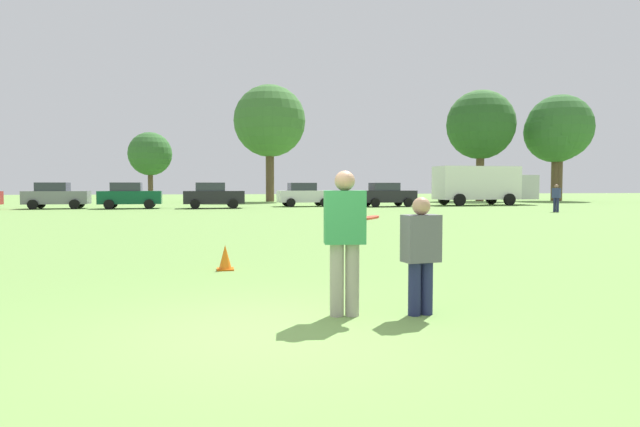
{
  "coord_description": "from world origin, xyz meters",
  "views": [
    {
      "loc": [
        -0.57,
        -5.78,
        1.6
      ],
      "look_at": [
        1.14,
        3.38,
        1.13
      ],
      "focal_mm": 30.52,
      "sensor_mm": 36.0,
      "label": 1
    }
  ],
  "objects_px": {
    "traffic_cone": "(225,258)",
    "box_truck": "(483,184)",
    "bystander_sideline_watcher": "(556,196)",
    "frisbee": "(368,218)",
    "parked_car_mid_left": "(56,195)",
    "player_thrower": "(345,234)",
    "player_defender": "(421,250)",
    "parked_car_mid_right": "(213,195)",
    "parked_car_near_right": "(304,194)",
    "parked_car_far_right": "(387,195)",
    "parked_car_center": "(130,195)"
  },
  "relations": [
    {
      "from": "traffic_cone",
      "to": "box_truck",
      "type": "distance_m",
      "value": 37.9
    },
    {
      "from": "player_thrower",
      "to": "player_defender",
      "type": "distance_m",
      "value": 0.97
    },
    {
      "from": "parked_car_mid_right",
      "to": "parked_car_center",
      "type": "bearing_deg",
      "value": 174.65
    },
    {
      "from": "traffic_cone",
      "to": "parked_car_mid_right",
      "type": "distance_m",
      "value": 28.8
    },
    {
      "from": "traffic_cone",
      "to": "bystander_sideline_watcher",
      "type": "height_order",
      "value": "bystander_sideline_watcher"
    },
    {
      "from": "traffic_cone",
      "to": "parked_car_near_right",
      "type": "bearing_deg",
      "value": 78.37
    },
    {
      "from": "player_defender",
      "to": "parked_car_mid_left",
      "type": "relative_size",
      "value": 0.34
    },
    {
      "from": "player_defender",
      "to": "box_truck",
      "type": "bearing_deg",
      "value": 61.69
    },
    {
      "from": "parked_car_mid_left",
      "to": "parked_car_near_right",
      "type": "distance_m",
      "value": 17.67
    },
    {
      "from": "player_defender",
      "to": "parked_car_mid_right",
      "type": "bearing_deg",
      "value": 94.98
    },
    {
      "from": "player_defender",
      "to": "parked_car_mid_left",
      "type": "height_order",
      "value": "parked_car_mid_left"
    },
    {
      "from": "parked_car_mid_right",
      "to": "parked_car_near_right",
      "type": "height_order",
      "value": "same"
    },
    {
      "from": "traffic_cone",
      "to": "parked_car_far_right",
      "type": "xyz_separation_m",
      "value": [
        12.52,
        29.52,
        0.69
      ]
    },
    {
      "from": "bystander_sideline_watcher",
      "to": "traffic_cone",
      "type": "bearing_deg",
      "value": -135.9
    },
    {
      "from": "parked_car_center",
      "to": "box_truck",
      "type": "height_order",
      "value": "box_truck"
    },
    {
      "from": "box_truck",
      "to": "parked_car_center",
      "type": "bearing_deg",
      "value": -176.01
    },
    {
      "from": "parked_car_mid_left",
      "to": "traffic_cone",
      "type": "bearing_deg",
      "value": -69.48
    },
    {
      "from": "parked_car_mid_left",
      "to": "bystander_sideline_watcher",
      "type": "relative_size",
      "value": 2.55
    },
    {
      "from": "traffic_cone",
      "to": "bystander_sideline_watcher",
      "type": "relative_size",
      "value": 0.29
    },
    {
      "from": "parked_car_mid_left",
      "to": "parked_car_mid_right",
      "type": "bearing_deg",
      "value": -6.77
    },
    {
      "from": "parked_car_mid_right",
      "to": "box_truck",
      "type": "xyz_separation_m",
      "value": [
        21.91,
        2.46,
        0.83
      ]
    },
    {
      "from": "player_defender",
      "to": "bystander_sideline_watcher",
      "type": "relative_size",
      "value": 0.87
    },
    {
      "from": "player_thrower",
      "to": "parked_car_far_right",
      "type": "distance_m",
      "value": 35.29
    },
    {
      "from": "traffic_cone",
      "to": "parked_car_far_right",
      "type": "relative_size",
      "value": 0.11
    },
    {
      "from": "parked_car_mid_right",
      "to": "parked_car_far_right",
      "type": "height_order",
      "value": "same"
    },
    {
      "from": "player_thrower",
      "to": "player_defender",
      "type": "xyz_separation_m",
      "value": [
        0.94,
        -0.12,
        -0.19
      ]
    },
    {
      "from": "parked_car_near_right",
      "to": "bystander_sideline_watcher",
      "type": "bearing_deg",
      "value": -39.83
    },
    {
      "from": "traffic_cone",
      "to": "parked_car_mid_right",
      "type": "xyz_separation_m",
      "value": [
        -0.53,
        28.79,
        0.69
      ]
    },
    {
      "from": "parked_car_center",
      "to": "parked_car_mid_right",
      "type": "height_order",
      "value": "same"
    },
    {
      "from": "parked_car_center",
      "to": "player_defender",
      "type": "bearing_deg",
      "value": -75.58
    },
    {
      "from": "box_truck",
      "to": "bystander_sideline_watcher",
      "type": "height_order",
      "value": "box_truck"
    },
    {
      "from": "player_defender",
      "to": "parked_car_mid_right",
      "type": "xyz_separation_m",
      "value": [
        -2.87,
        32.89,
        0.11
      ]
    },
    {
      "from": "frisbee",
      "to": "parked_car_near_right",
      "type": "distance_m",
      "value": 35.29
    },
    {
      "from": "player_defender",
      "to": "traffic_cone",
      "type": "distance_m",
      "value": 4.76
    },
    {
      "from": "player_defender",
      "to": "parked_car_near_right",
      "type": "bearing_deg",
      "value": 83.43
    },
    {
      "from": "parked_car_far_right",
      "to": "box_truck",
      "type": "height_order",
      "value": "box_truck"
    },
    {
      "from": "frisbee",
      "to": "bystander_sideline_watcher",
      "type": "bearing_deg",
      "value": 51.83
    },
    {
      "from": "player_defender",
      "to": "parked_car_far_right",
      "type": "distance_m",
      "value": 35.12
    },
    {
      "from": "frisbee",
      "to": "parked_car_mid_left",
      "type": "bearing_deg",
      "value": 110.87
    },
    {
      "from": "frisbee",
      "to": "box_truck",
      "type": "xyz_separation_m",
      "value": [
        19.67,
        35.19,
        0.55
      ]
    },
    {
      "from": "box_truck",
      "to": "parked_car_mid_left",
      "type": "bearing_deg",
      "value": -177.91
    },
    {
      "from": "player_defender",
      "to": "parked_car_mid_right",
      "type": "height_order",
      "value": "parked_car_mid_right"
    },
    {
      "from": "parked_car_far_right",
      "to": "parked_car_near_right",
      "type": "bearing_deg",
      "value": 166.02
    },
    {
      "from": "frisbee",
      "to": "player_defender",
      "type": "bearing_deg",
      "value": -14.41
    },
    {
      "from": "traffic_cone",
      "to": "parked_car_far_right",
      "type": "distance_m",
      "value": 32.07
    },
    {
      "from": "frisbee",
      "to": "parked_car_mid_right",
      "type": "xyz_separation_m",
      "value": [
        -2.24,
        32.73,
        -0.28
      ]
    },
    {
      "from": "frisbee",
      "to": "parked_car_mid_right",
      "type": "bearing_deg",
      "value": 93.91
    },
    {
      "from": "parked_car_near_right",
      "to": "parked_car_center",
      "type": "bearing_deg",
      "value": -172.27
    },
    {
      "from": "parked_car_center",
      "to": "parked_car_mid_right",
      "type": "relative_size",
      "value": 1.0
    },
    {
      "from": "player_thrower",
      "to": "player_defender",
      "type": "relative_size",
      "value": 1.22
    }
  ]
}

